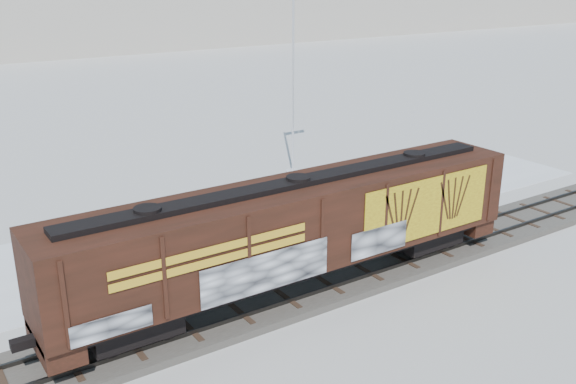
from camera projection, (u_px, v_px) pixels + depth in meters
ground at (361, 274)px, 26.72m from camera, size 500.00×500.00×0.00m
rail_track at (361, 271)px, 26.67m from camera, size 50.00×3.40×0.43m
parking_strip at (266, 219)px, 32.61m from camera, size 40.00×8.00×0.03m
hopper_railcar at (298, 227)px, 24.09m from camera, size 19.45×3.06×4.33m
flagpole at (294, 96)px, 38.41m from camera, size 2.30×0.90×12.91m
car_silver at (79, 248)px, 27.17m from camera, size 5.25×3.57×1.66m
car_white at (197, 228)px, 29.52m from camera, size 4.69×2.70×1.46m
car_dark at (404, 187)px, 35.35m from camera, size 4.75×2.75×1.29m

